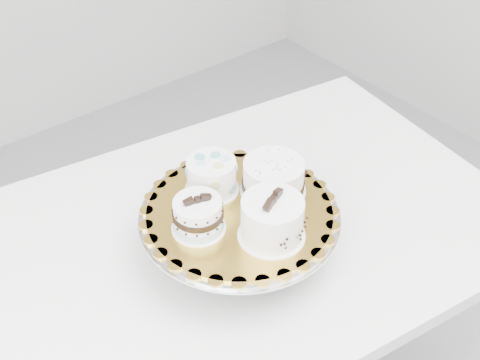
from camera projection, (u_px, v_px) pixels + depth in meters
table at (242, 252)px, 1.32m from camera, size 1.24×0.92×0.75m
cake_stand at (239, 224)px, 1.16m from camera, size 0.39×0.39×0.10m
cake_board at (239, 211)px, 1.14m from camera, size 0.40×0.40×0.01m
cake_swirl at (272, 220)px, 1.06m from camera, size 0.15×0.15×0.10m
cake_banded at (198, 216)px, 1.08m from camera, size 0.11×0.11×0.08m
cake_dots at (212, 175)px, 1.16m from camera, size 0.12×0.12×0.07m
cake_ribbon at (274, 178)px, 1.16m from camera, size 0.15×0.15×0.07m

